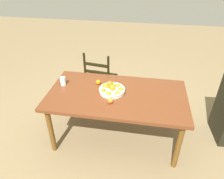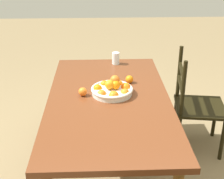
{
  "view_description": "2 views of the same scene",
  "coord_description": "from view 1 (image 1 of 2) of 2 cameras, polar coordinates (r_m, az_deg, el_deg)",
  "views": [
    {
      "loc": [
        0.31,
        -2.17,
        2.24
      ],
      "look_at": [
        -0.07,
        0.03,
        0.79
      ],
      "focal_mm": 33.51,
      "sensor_mm": 36.0,
      "label": 1
    },
    {
      "loc": [
        2.3,
        -0.07,
        1.9
      ],
      "look_at": [
        -0.07,
        0.03,
        0.79
      ],
      "focal_mm": 52.91,
      "sensor_mm": 36.0,
      "label": 2
    }
  ],
  "objects": [
    {
      "name": "fruit_bowl",
      "position": [
        2.67,
        -0.02,
        0.06
      ],
      "size": [
        0.33,
        0.33,
        0.15
      ],
      "color": "white",
      "rests_on": "dining_table"
    },
    {
      "name": "orange_loose_0",
      "position": [
        2.48,
        -0.46,
        -3.05
      ],
      "size": [
        0.07,
        0.07,
        0.07
      ],
      "primitive_type": "sphere",
      "color": "orange",
      "rests_on": "dining_table"
    },
    {
      "name": "orange_loose_1",
      "position": [
        2.84,
        -3.76,
        2.01
      ],
      "size": [
        0.07,
        0.07,
        0.07
      ],
      "primitive_type": "sphere",
      "color": "orange",
      "rests_on": "dining_table"
    },
    {
      "name": "chair_near_window",
      "position": [
        3.57,
        -3.19,
        2.8
      ],
      "size": [
        0.51,
        0.51,
        0.96
      ],
      "rotation": [
        0.0,
        0.0,
        3.0
      ],
      "color": "black",
      "rests_on": "ground"
    },
    {
      "name": "ground_plane",
      "position": [
        3.14,
        1.16,
        -12.5
      ],
      "size": [
        12.0,
        12.0,
        0.0
      ],
      "primitive_type": "plane",
      "color": "olive"
    },
    {
      "name": "drinking_glass",
      "position": [
        2.88,
        -13.22,
        2.23
      ],
      "size": [
        0.07,
        0.07,
        0.12
      ],
      "primitive_type": "cylinder",
      "color": "silver",
      "rests_on": "dining_table"
    },
    {
      "name": "dining_table",
      "position": [
        2.7,
        1.32,
        -2.49
      ],
      "size": [
        1.76,
        0.95,
        0.75
      ],
      "color": "brown",
      "rests_on": "ground"
    }
  ]
}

